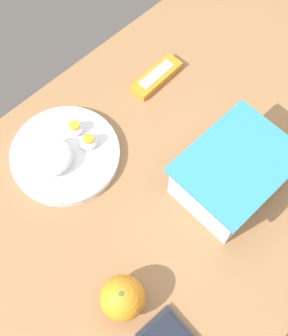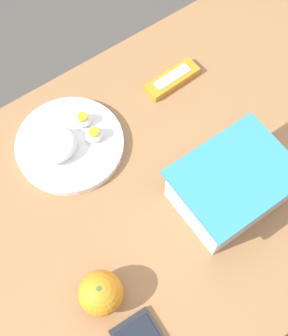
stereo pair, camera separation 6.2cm
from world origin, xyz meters
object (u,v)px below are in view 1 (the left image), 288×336
(food_container, at_px, (233,175))
(rice_plate, at_px, (63,154))
(orange_fruit, at_px, (123,298))
(candy_bar, at_px, (156,77))

(food_container, height_order, rice_plate, food_container)
(food_container, xyz_separation_m, rice_plate, (0.21, -0.29, -0.03))
(food_container, distance_m, rice_plate, 0.35)
(orange_fruit, xyz_separation_m, candy_bar, (-0.40, -0.32, -0.03))
(rice_plate, bearing_deg, candy_bar, -178.14)
(rice_plate, bearing_deg, orange_fruit, 69.73)
(food_container, relative_size, rice_plate, 0.95)
(food_container, bearing_deg, orange_fruit, 3.93)
(orange_fruit, bearing_deg, rice_plate, -110.27)
(orange_fruit, distance_m, rice_plate, 0.33)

